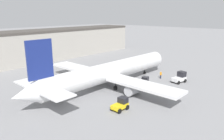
# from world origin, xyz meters

# --- Properties ---
(ground_plane) EXTENTS (400.00, 400.00, 0.00)m
(ground_plane) POSITION_xyz_m (0.00, 0.00, 0.00)
(ground_plane) COLOR gray
(terminal_building) EXTENTS (93.67, 10.71, 9.98)m
(terminal_building) POSITION_xyz_m (-4.91, 34.65, 4.99)
(terminal_building) COLOR #ADA89E
(terminal_building) RESTS_ON ground_plane
(airplane) EXTENTS (41.82, 33.64, 11.33)m
(airplane) POSITION_xyz_m (-0.98, 0.02, 3.17)
(airplane) COLOR silver
(airplane) RESTS_ON ground_plane
(ground_crew_worker) EXTENTS (0.40, 0.40, 1.80)m
(ground_crew_worker) POSITION_xyz_m (11.50, -5.38, 0.96)
(ground_crew_worker) COLOR #1E2338
(ground_crew_worker) RESTS_ON ground_plane
(baggage_tug) EXTENTS (2.81, 1.89, 1.97)m
(baggage_tug) POSITION_xyz_m (-8.31, -9.23, 0.92)
(baggage_tug) COLOR yellow
(baggage_tug) RESTS_ON ground_plane
(belt_loader_truck) EXTENTS (2.91, 2.16, 1.97)m
(belt_loader_truck) POSITION_xyz_m (4.18, -5.50, 0.94)
(belt_loader_truck) COLOR #B2B2B7
(belt_loader_truck) RESTS_ON ground_plane
(pushback_tug) EXTENTS (3.61, 2.61, 2.42)m
(pushback_tug) POSITION_xyz_m (11.75, -10.04, 1.11)
(pushback_tug) COLOR silver
(pushback_tug) RESTS_ON ground_plane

